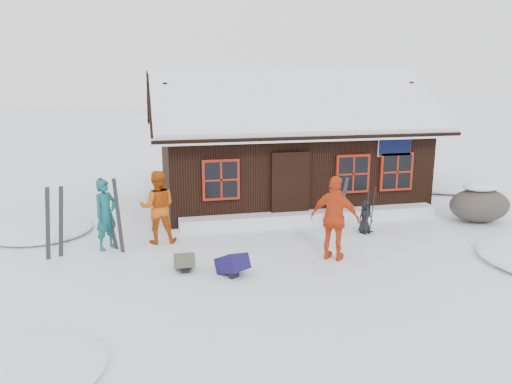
{
  "coord_description": "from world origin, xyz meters",
  "views": [
    {
      "loc": [
        -3.14,
        -10.92,
        4.15
      ],
      "look_at": [
        -0.44,
        0.98,
        1.3
      ],
      "focal_mm": 35.0,
      "sensor_mm": 36.0,
      "label": 1
    }
  ],
  "objects_px": {
    "skier_teal": "(106,214)",
    "ski_pair_left": "(54,224)",
    "skier_orange_right": "(335,219)",
    "backpack_olive": "(184,264)",
    "skier_orange_left": "(158,207)",
    "boulder": "(480,204)",
    "skier_crouched": "(365,217)",
    "backpack_blue": "(232,267)",
    "ski_poles": "(370,211)"
  },
  "relations": [
    {
      "from": "skier_orange_right",
      "to": "backpack_olive",
      "type": "distance_m",
      "value": 3.53
    },
    {
      "from": "skier_crouched",
      "to": "backpack_olive",
      "type": "bearing_deg",
      "value": -179.21
    },
    {
      "from": "skier_orange_left",
      "to": "boulder",
      "type": "bearing_deg",
      "value": -177.32
    },
    {
      "from": "skier_teal",
      "to": "boulder",
      "type": "distance_m",
      "value": 10.42
    },
    {
      "from": "skier_orange_right",
      "to": "backpack_blue",
      "type": "xyz_separation_m",
      "value": [
        -2.45,
        -0.39,
        -0.81
      ]
    },
    {
      "from": "skier_orange_right",
      "to": "ski_poles",
      "type": "distance_m",
      "value": 2.24
    },
    {
      "from": "skier_orange_right",
      "to": "skier_crouched",
      "type": "xyz_separation_m",
      "value": [
        1.56,
        1.7,
        -0.53
      ]
    },
    {
      "from": "skier_teal",
      "to": "ski_poles",
      "type": "xyz_separation_m",
      "value": [
        6.75,
        -0.39,
        -0.23
      ]
    },
    {
      "from": "skier_teal",
      "to": "skier_orange_right",
      "type": "distance_m",
      "value": 5.5
    },
    {
      "from": "skier_orange_right",
      "to": "backpack_olive",
      "type": "bearing_deg",
      "value": 37.52
    },
    {
      "from": "skier_teal",
      "to": "skier_orange_right",
      "type": "relative_size",
      "value": 0.89
    },
    {
      "from": "skier_orange_left",
      "to": "skier_crouched",
      "type": "bearing_deg",
      "value": 179.07
    },
    {
      "from": "ski_poles",
      "to": "backpack_olive",
      "type": "distance_m",
      "value": 5.26
    },
    {
      "from": "skier_orange_right",
      "to": "boulder",
      "type": "xyz_separation_m",
      "value": [
        5.26,
        1.98,
        -0.46
      ]
    },
    {
      "from": "skier_crouched",
      "to": "backpack_olive",
      "type": "distance_m",
      "value": 5.25
    },
    {
      "from": "skier_teal",
      "to": "skier_crouched",
      "type": "distance_m",
      "value": 6.72
    },
    {
      "from": "skier_orange_left",
      "to": "ski_poles",
      "type": "xyz_separation_m",
      "value": [
        5.5,
        -0.61,
        -0.29
      ]
    },
    {
      "from": "skier_crouched",
      "to": "backpack_blue",
      "type": "height_order",
      "value": "skier_crouched"
    },
    {
      "from": "boulder",
      "to": "ski_poles",
      "type": "distance_m",
      "value": 3.69
    },
    {
      "from": "ski_pair_left",
      "to": "boulder",
      "type": "bearing_deg",
      "value": -15.9
    },
    {
      "from": "backpack_olive",
      "to": "skier_teal",
      "type": "bearing_deg",
      "value": 132.73
    },
    {
      "from": "skier_orange_right",
      "to": "backpack_olive",
      "type": "height_order",
      "value": "skier_orange_right"
    },
    {
      "from": "skier_teal",
      "to": "backpack_olive",
      "type": "xyz_separation_m",
      "value": [
        1.72,
        -1.83,
        -0.72
      ]
    },
    {
      "from": "ski_pair_left",
      "to": "backpack_blue",
      "type": "height_order",
      "value": "ski_pair_left"
    },
    {
      "from": "skier_orange_right",
      "to": "backpack_blue",
      "type": "height_order",
      "value": "skier_orange_right"
    },
    {
      "from": "boulder",
      "to": "ski_pair_left",
      "type": "height_order",
      "value": "ski_pair_left"
    },
    {
      "from": "skier_crouched",
      "to": "backpack_blue",
      "type": "bearing_deg",
      "value": -169.57
    },
    {
      "from": "skier_orange_left",
      "to": "boulder",
      "type": "distance_m",
      "value": 9.17
    },
    {
      "from": "boulder",
      "to": "ski_poles",
      "type": "relative_size",
      "value": 1.3
    },
    {
      "from": "skier_teal",
      "to": "ski_pair_left",
      "type": "distance_m",
      "value": 1.18
    },
    {
      "from": "skier_crouched",
      "to": "backpack_olive",
      "type": "height_order",
      "value": "skier_crouched"
    },
    {
      "from": "backpack_olive",
      "to": "ski_pair_left",
      "type": "bearing_deg",
      "value": 152.22
    },
    {
      "from": "skier_orange_left",
      "to": "boulder",
      "type": "xyz_separation_m",
      "value": [
        9.16,
        -0.16,
        -0.4
      ]
    },
    {
      "from": "ski_pair_left",
      "to": "backpack_olive",
      "type": "distance_m",
      "value": 3.26
    },
    {
      "from": "ski_poles",
      "to": "skier_crouched",
      "type": "bearing_deg",
      "value": 103.37
    },
    {
      "from": "ski_poles",
      "to": "skier_orange_right",
      "type": "bearing_deg",
      "value": -136.28
    },
    {
      "from": "skier_teal",
      "to": "backpack_olive",
      "type": "height_order",
      "value": "skier_teal"
    },
    {
      "from": "skier_orange_right",
      "to": "skier_crouched",
      "type": "height_order",
      "value": "skier_orange_right"
    },
    {
      "from": "ski_pair_left",
      "to": "backpack_olive",
      "type": "height_order",
      "value": "ski_pair_left"
    },
    {
      "from": "backpack_blue",
      "to": "backpack_olive",
      "type": "height_order",
      "value": "backpack_blue"
    },
    {
      "from": "skier_orange_left",
      "to": "ski_pair_left",
      "type": "height_order",
      "value": "skier_orange_left"
    },
    {
      "from": "skier_orange_right",
      "to": "backpack_olive",
      "type": "relative_size",
      "value": 3.51
    },
    {
      "from": "ski_pair_left",
      "to": "ski_poles",
      "type": "relative_size",
      "value": 1.28
    },
    {
      "from": "skier_orange_right",
      "to": "backpack_blue",
      "type": "bearing_deg",
      "value": 48.05
    },
    {
      "from": "boulder",
      "to": "backpack_blue",
      "type": "relative_size",
      "value": 2.86
    },
    {
      "from": "boulder",
      "to": "backpack_blue",
      "type": "distance_m",
      "value": 8.08
    },
    {
      "from": "backpack_blue",
      "to": "skier_crouched",
      "type": "bearing_deg",
      "value": -3.72
    },
    {
      "from": "skier_teal",
      "to": "skier_orange_left",
      "type": "distance_m",
      "value": 1.27
    },
    {
      "from": "skier_crouched",
      "to": "ski_poles",
      "type": "relative_size",
      "value": 0.66
    },
    {
      "from": "ski_pair_left",
      "to": "backpack_olive",
      "type": "xyz_separation_m",
      "value": [
        2.84,
        -1.47,
        -0.67
      ]
    }
  ]
}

